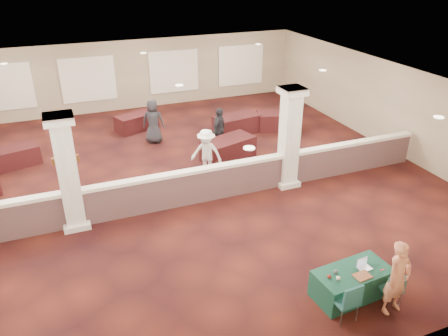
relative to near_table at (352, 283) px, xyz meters
name	(u,v)px	position (x,y,z in m)	size (l,w,h in m)	color
ground	(184,180)	(-1.83, 6.50, -0.32)	(16.00, 16.00, 0.00)	#401610
wall_back	(132,75)	(-1.83, 14.50, 1.28)	(16.00, 0.04, 3.20)	#85765B
wall_front	(324,308)	(-1.83, -1.50, 1.28)	(16.00, 0.04, 3.20)	#85765B
wall_right	(387,105)	(6.17, 6.50, 1.28)	(0.04, 16.00, 3.20)	#85765B
ceiling	(179,85)	(-1.83, 6.50, 2.88)	(16.00, 16.00, 0.02)	white
partition_wall	(198,185)	(-1.83, 5.00, 0.25)	(15.60, 0.28, 1.10)	brown
column_left	(68,172)	(-5.33, 5.00, 1.32)	(0.72, 0.72, 3.20)	beige
column_right	(289,137)	(1.17, 5.00, 1.32)	(0.72, 0.72, 3.20)	beige
sconce_left	(54,161)	(-5.61, 5.00, 1.68)	(0.12, 0.12, 0.18)	brown
sconce_right	(77,158)	(-5.05, 5.00, 1.68)	(0.12, 0.12, 0.18)	brown
near_table	(352,283)	(0.00, 0.00, 0.00)	(1.68, 0.84, 0.64)	#0E3429
conf_chair_main	(392,287)	(0.57, -0.58, 0.18)	(0.49, 0.49, 0.85)	#1F575B
conf_chair_side	(348,299)	(-0.55, -0.59, 0.24)	(0.49, 0.49, 0.94)	#1F575B
woman	(397,278)	(0.52, -0.70, 0.52)	(0.60, 0.40, 1.68)	#FB896D
far_table_front_center	(228,149)	(0.17, 7.50, 0.06)	(1.90, 0.95, 0.77)	black
far_table_front_right	(279,121)	(3.28, 9.50, 0.04)	(1.76, 0.88, 0.71)	black
far_table_back_left	(14,157)	(-7.01, 9.70, 0.01)	(1.64, 0.82, 0.67)	black
far_table_back_center	(137,122)	(-2.32, 11.61, 0.02)	(1.69, 0.84, 0.68)	black
far_table_back_right	(237,124)	(1.44, 9.70, 0.06)	(1.87, 0.93, 0.76)	black
attendee_b	(207,153)	(-1.01, 6.50, 0.50)	(1.06, 0.48, 1.65)	silver
attendee_c	(219,130)	(0.12, 8.28, 0.52)	(0.99, 0.47, 1.69)	black
attendee_d	(153,121)	(-1.96, 10.00, 0.55)	(0.86, 0.46, 1.74)	black
laptop_base	(365,268)	(0.27, -0.02, 0.33)	(0.29, 0.20, 0.02)	silver
laptop_screen	(362,262)	(0.26, 0.08, 0.43)	(0.29, 0.01, 0.19)	silver
screen_glow	(362,262)	(0.26, 0.07, 0.42)	(0.26, 0.00, 0.17)	silver
knitting	(362,276)	(0.06, -0.22, 0.34)	(0.35, 0.26, 0.03)	orange
yarn_cream	(338,278)	(-0.48, -0.13, 0.37)	(0.10, 0.10, 0.10)	beige
yarn_red	(329,277)	(-0.62, 0.00, 0.37)	(0.09, 0.09, 0.09)	maroon
yarn_grey	(336,272)	(-0.40, 0.07, 0.37)	(0.09, 0.09, 0.09)	#434348
scissors	(382,270)	(0.59, -0.20, 0.33)	(0.11, 0.03, 0.01)	red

